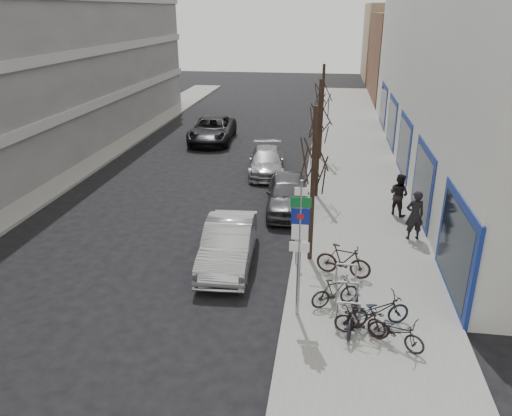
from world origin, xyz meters
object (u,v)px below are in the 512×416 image
(bike_far_curb, at_px, (396,329))
(pedestrian_near, at_px, (415,215))
(meter_front, at_px, (296,244))
(bike_rack, at_px, (347,291))
(bike_near_left, at_px, (354,309))
(meter_mid, at_px, (305,190))
(bike_near_right, at_px, (362,321))
(meter_back, at_px, (311,156))
(parked_car_front, at_px, (228,244))
(highway_sign_pole, at_px, (300,241))
(tree_far, at_px, (323,90))
(bike_mid_curb, at_px, (378,308))
(pedestrian_far, at_px, (399,194))
(parked_car_mid, at_px, (288,194))
(parked_car_back, at_px, (267,161))
(lane_car, at_px, (212,130))
(bike_far_inner, at_px, (344,260))
(bike_mid_inner, at_px, (335,292))
(tree_near, at_px, (314,149))
(tree_mid, at_px, (320,111))

(bike_far_curb, xyz_separation_m, pedestrian_near, (1.38, 6.75, 0.48))
(meter_front, bearing_deg, bike_rack, -55.49)
(bike_near_left, relative_size, pedestrian_near, 0.97)
(meter_mid, xyz_separation_m, bike_near_right, (2.01, -9.30, -0.31))
(meter_back, relative_size, bike_near_right, 0.85)
(parked_car_front, bearing_deg, highway_sign_pole, -52.35)
(bike_rack, bearing_deg, meter_back, 97.02)
(tree_far, xyz_separation_m, bike_far_curb, (2.41, -17.55, -3.46))
(bike_near_right, height_order, pedestrian_near, pedestrian_near)
(bike_mid_curb, height_order, pedestrian_far, pedestrian_far)
(meter_mid, relative_size, bike_mid_curb, 0.70)
(parked_car_mid, distance_m, parked_car_back, 5.47)
(lane_car, bearing_deg, parked_car_mid, -65.65)
(bike_far_inner, height_order, pedestrian_far, pedestrian_far)
(meter_mid, bearing_deg, tree_far, 86.78)
(tree_far, relative_size, bike_near_left, 2.93)
(bike_far_inner, distance_m, parked_car_back, 11.75)
(parked_car_front, bearing_deg, bike_mid_inner, -36.45)
(highway_sign_pole, bearing_deg, tree_near, 86.74)
(meter_front, distance_m, parked_car_back, 10.78)
(bike_near_left, height_order, pedestrian_far, pedestrian_far)
(tree_mid, bearing_deg, bike_mid_inner, -84.76)
(meter_mid, xyz_separation_m, bike_mid_inner, (1.31, -7.91, -0.30))
(tree_far, height_order, meter_front, tree_far)
(bike_near_left, bearing_deg, parked_car_back, 116.24)
(tree_far, distance_m, bike_mid_curb, 17.20)
(highway_sign_pole, relative_size, meter_back, 3.31)
(bike_near_right, bearing_deg, tree_near, 31.01)
(meter_back, relative_size, pedestrian_far, 0.69)
(meter_front, distance_m, parked_car_mid, 5.34)
(meter_mid, xyz_separation_m, lane_car, (-6.83, 11.42, -0.11))
(lane_car, bearing_deg, bike_near_left, -70.22)
(tree_far, xyz_separation_m, parked_car_front, (-2.80, -13.53, -3.33))
(meter_mid, bearing_deg, bike_mid_curb, -74.16)
(tree_far, height_order, meter_back, tree_far)
(bike_far_curb, bearing_deg, bike_far_inner, 53.21)
(tree_far, xyz_separation_m, meter_mid, (-0.45, -8.00, -3.19))
(parked_car_mid, relative_size, lane_car, 0.79)
(meter_back, relative_size, parked_car_front, 0.27)
(highway_sign_pole, height_order, bike_rack, highway_sign_pole)
(meter_front, bearing_deg, meter_mid, 90.00)
(bike_mid_curb, bearing_deg, meter_back, -9.57)
(meter_front, xyz_separation_m, bike_far_curb, (2.86, -4.05, -0.27))
(bike_near_left, height_order, bike_mid_inner, bike_near_left)
(tree_far, bearing_deg, lane_car, 154.81)
(highway_sign_pole, height_order, bike_mid_curb, highway_sign_pole)
(bike_far_curb, height_order, bike_far_inner, bike_far_inner)
(tree_mid, bearing_deg, tree_near, -90.00)
(bike_mid_curb, height_order, lane_car, lane_car)
(bike_near_left, relative_size, bike_far_curb, 1.16)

